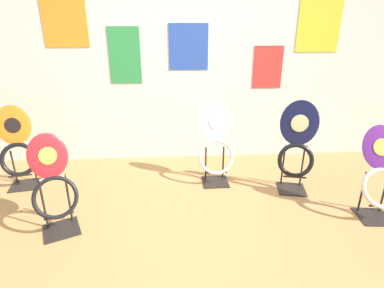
% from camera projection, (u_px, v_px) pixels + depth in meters
% --- Properties ---
extents(ground_plane, '(14.00, 14.00, 0.00)m').
position_uv_depth(ground_plane, '(195.00, 258.00, 2.22)').
color(ground_plane, '#B7844C').
extents(wall_back, '(8.00, 0.07, 2.60)m').
position_uv_depth(wall_back, '(183.00, 55.00, 3.55)').
color(wall_back, silver).
rests_on(wall_back, ground_plane).
extents(toilet_seat_display_crimson_swirl, '(0.42, 0.42, 0.82)m').
position_uv_depth(toilet_seat_display_crimson_swirl, '(53.00, 185.00, 2.41)').
color(toilet_seat_display_crimson_swirl, black).
rests_on(toilet_seat_display_crimson_swirl, ground_plane).
extents(toilet_seat_display_white_plain, '(0.38, 0.32, 0.86)m').
position_uv_depth(toilet_seat_display_white_plain, '(216.00, 149.00, 3.20)').
color(toilet_seat_display_white_plain, black).
rests_on(toilet_seat_display_white_plain, ground_plane).
extents(toilet_seat_display_navy_moon, '(0.39, 0.33, 0.95)m').
position_uv_depth(toilet_seat_display_navy_moon, '(296.00, 151.00, 3.01)').
color(toilet_seat_display_navy_moon, black).
rests_on(toilet_seat_display_navy_moon, ground_plane).
extents(toilet_seat_display_orange_sun, '(0.38, 0.33, 0.88)m').
position_uv_depth(toilet_seat_display_orange_sun, '(18.00, 152.00, 3.11)').
color(toilet_seat_display_orange_sun, black).
rests_on(toilet_seat_display_orange_sun, ground_plane).
extents(toilet_seat_display_purple_note, '(0.38, 0.38, 0.82)m').
position_uv_depth(toilet_seat_display_purple_note, '(381.00, 177.00, 2.59)').
color(toilet_seat_display_purple_note, black).
rests_on(toilet_seat_display_purple_note, ground_plane).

